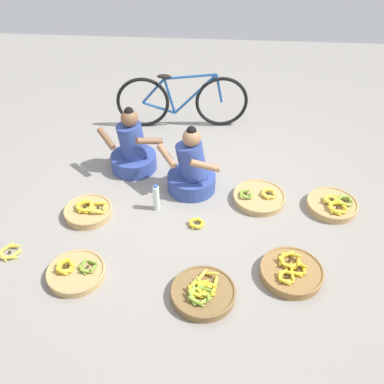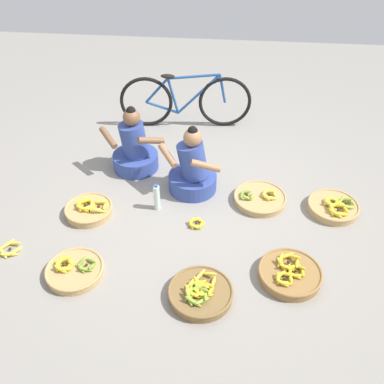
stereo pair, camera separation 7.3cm
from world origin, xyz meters
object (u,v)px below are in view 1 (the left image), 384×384
Objects in this scene: bicycle_leaning at (182,101)px; banana_basket_near_vendor at (76,272)px; loose_bananas_back_right at (10,252)px; vendor_woman_front at (191,170)px; banana_basket_front_left at (203,292)px; loose_bananas_back_center at (197,223)px; banana_basket_front_center at (88,211)px; vendor_woman_behind at (133,150)px; banana_basket_back_left at (259,197)px; banana_basket_mid_left at (291,272)px; banana_basket_near_bicycle at (332,204)px; water_bottle at (156,198)px.

banana_basket_near_vendor is (-0.67, -2.66, -0.31)m from bicycle_leaning.
banana_basket_near_vendor is 2.14× the size of loose_bananas_back_right.
vendor_woman_front is at bearing 34.88° from loose_bananas_back_right.
loose_bananas_back_center is at bearing 97.51° from banana_basket_front_left.
banana_basket_front_center is (-0.77, -1.87, -0.30)m from bicycle_leaning.
loose_bananas_back_right is (-0.89, -1.44, -0.22)m from vendor_woman_behind.
banana_basket_front_left is (1.22, -0.93, -0.00)m from banana_basket_front_center.
banana_basket_front_left reaches higher than loose_bananas_back_right.
vendor_woman_front is 1.40× the size of banana_basket_back_left.
vendor_woman_front is at bearing 129.65° from banana_basket_mid_left.
vendor_woman_front is at bearing 27.26° from banana_basket_front_center.
vendor_woman_behind is 2.24m from banana_basket_mid_left.
water_bottle is at bearing -175.28° from banana_basket_near_bicycle.
banana_basket_back_left is (1.63, 1.16, -0.00)m from banana_basket_near_vendor.
loose_bananas_back_right is 0.77× the size of water_bottle.
vendor_woman_front is 0.99× the size of vendor_woman_behind.
banana_basket_front_left is at bearing -63.38° from water_bottle.
loose_bananas_back_center is (-0.63, -0.43, -0.02)m from banana_basket_back_left.
banana_basket_mid_left reaches higher than banana_basket_back_left.
vendor_woman_behind is at bearing 161.40° from banana_basket_back_left.
loose_bananas_back_center is at bearing -80.37° from bicycle_leaning.
banana_basket_front_center is 2.03× the size of loose_bananas_back_right.
vendor_woman_front is 0.46× the size of bicycle_leaning.
water_bottle is at bearing 116.62° from banana_basket_front_left.
vendor_woman_front is 1.47m from banana_basket_front_left.
water_bottle is at bearing -131.76° from vendor_woman_front.
vendor_woman_front reaches higher than banana_basket_mid_left.
banana_basket_front_left is 2.96× the size of loose_bananas_back_center.
banana_basket_near_vendor is at bearing -82.71° from banana_basket_front_center.
banana_basket_near_vendor is at bearing -16.63° from loose_bananas_back_right.
water_bottle reaches higher than banana_basket_near_bicycle.
water_bottle reaches higher than banana_basket_front_left.
banana_basket_front_center reaches higher than loose_bananas_back_center.
vendor_woman_behind is 1.66m from banana_basket_near_vendor.
banana_basket_near_vendor is (-0.90, -1.31, -0.20)m from vendor_woman_front.
vendor_woman_behind reaches higher than water_bottle.
banana_basket_front_center is 0.88× the size of banana_basket_front_left.
loose_bananas_back_right is at bearing -149.58° from water_bottle.
bicycle_leaning is at bearing 99.63° from loose_bananas_back_center.
banana_basket_mid_left is 1.07m from banana_basket_near_bicycle.
vendor_woman_behind is at bearing 69.87° from banana_basket_front_center.
banana_basket_near_vendor is (-1.87, -0.15, -0.01)m from banana_basket_mid_left.
loose_bananas_back_right is at bearing -118.85° from bicycle_leaning.
banana_basket_near_vendor is at bearing -175.50° from banana_basket_mid_left.
banana_basket_near_vendor is at bearing 173.14° from banana_basket_front_left.
vendor_woman_behind is 4.26× the size of loose_bananas_back_center.
loose_bananas_back_center is (1.00, 0.73, -0.02)m from banana_basket_near_vendor.
banana_basket_near_vendor is at bearing -124.60° from vendor_woman_front.
banana_basket_near_vendor is at bearing -143.92° from loose_bananas_back_center.
banana_basket_near_vendor is at bearing -121.43° from water_bottle.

